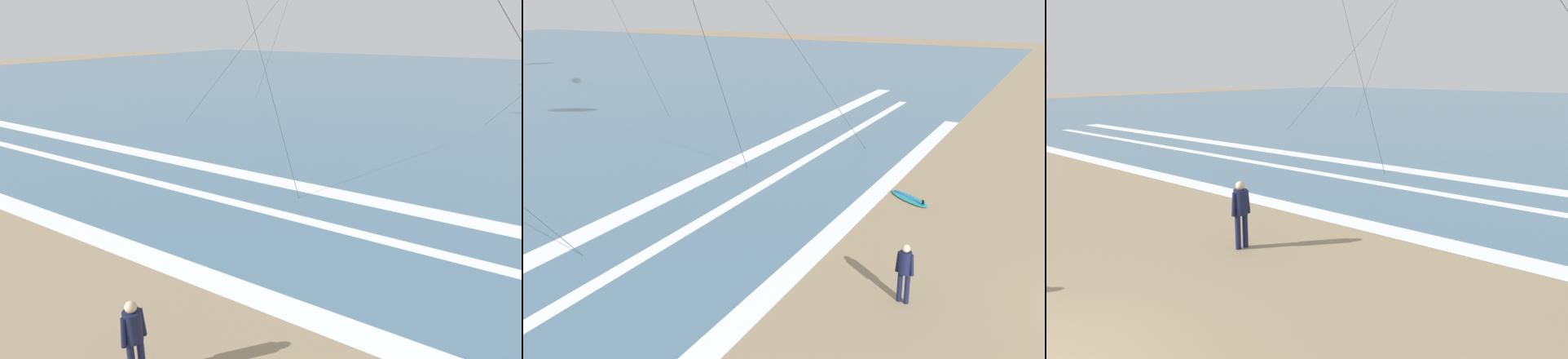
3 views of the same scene
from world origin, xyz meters
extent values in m
cube|color=white|center=(-0.42, 8.96, 0.01)|extent=(41.71, 0.82, 0.01)
cube|color=white|center=(-1.27, 13.38, 0.01)|extent=(53.46, 0.51, 0.01)
cube|color=white|center=(-0.03, 16.15, 0.01)|extent=(59.61, 0.99, 0.01)
cylinder|color=#141938|center=(-1.51, 5.82, 0.41)|extent=(0.13, 0.13, 0.82)
cylinder|color=#141938|center=(-1.54, 5.62, 0.41)|extent=(0.13, 0.13, 0.82)
cylinder|color=#141938|center=(-1.52, 5.72, 1.11)|extent=(0.32, 0.32, 0.58)
cylinder|color=#141938|center=(-1.50, 5.91, 1.08)|extent=(0.11, 0.15, 0.56)
cylinder|color=#141938|center=(-1.55, 5.54, 1.08)|extent=(0.11, 0.15, 0.56)
sphere|color=#DBB28E|center=(-1.52, 5.72, 1.49)|extent=(0.21, 0.21, 0.21)
ellipsoid|color=teal|center=(6.01, 7.61, 0.04)|extent=(1.76, 2.03, 0.09)
cube|color=#1959B2|center=(6.01, 7.61, 0.09)|extent=(1.17, 1.47, 0.01)
cube|color=black|center=(5.51, 6.97, 0.17)|extent=(0.09, 0.10, 0.16)
cylinder|color=#333333|center=(2.28, 14.29, 6.60)|extent=(9.07, 1.89, 13.21)
camera|label=1|loc=(3.75, 1.57, 5.96)|focal=30.66mm
camera|label=2|loc=(-14.55, 2.49, 7.60)|focal=39.88mm
camera|label=3|loc=(6.41, -1.40, 4.04)|focal=32.98mm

